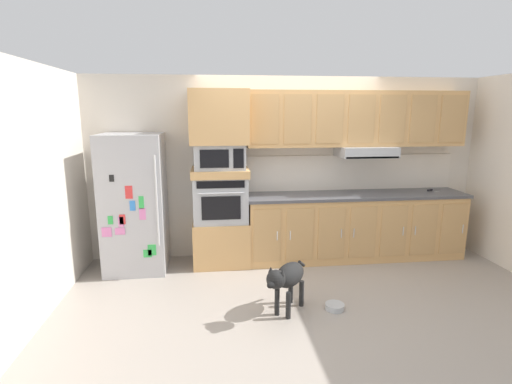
% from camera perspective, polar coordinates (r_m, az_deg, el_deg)
% --- Properties ---
extents(ground_plane, '(9.60, 9.60, 0.00)m').
position_cam_1_polar(ground_plane, '(4.86, 6.89, -13.02)').
color(ground_plane, '#9E9389').
extents(back_kitchen_wall, '(6.20, 0.12, 2.50)m').
position_cam_1_polar(back_kitchen_wall, '(5.55, 4.55, 3.66)').
color(back_kitchen_wall, beige).
rests_on(back_kitchen_wall, ground).
extents(side_panel_left, '(0.12, 7.10, 2.50)m').
position_cam_1_polar(side_panel_left, '(4.68, -28.20, 0.77)').
color(side_panel_left, beige).
rests_on(side_panel_left, ground).
extents(refrigerator, '(0.76, 0.73, 1.76)m').
position_cam_1_polar(refrigerator, '(5.19, -17.40, -1.58)').
color(refrigerator, '#ADADB2').
rests_on(refrigerator, ground).
extents(oven_base_cabinet, '(0.74, 0.62, 0.60)m').
position_cam_1_polar(oven_base_cabinet, '(5.32, -5.12, -7.24)').
color(oven_base_cabinet, tan).
rests_on(oven_base_cabinet, ground).
extents(built_in_oven, '(0.70, 0.62, 0.60)m').
position_cam_1_polar(built_in_oven, '(5.16, -5.25, -0.93)').
color(built_in_oven, '#A8AAAF').
rests_on(built_in_oven, oven_base_cabinet).
extents(appliance_mid_shelf, '(0.74, 0.62, 0.10)m').
position_cam_1_polar(appliance_mid_shelf, '(5.09, -5.32, 2.91)').
color(appliance_mid_shelf, tan).
rests_on(appliance_mid_shelf, built_in_oven).
extents(microwave, '(0.64, 0.54, 0.32)m').
position_cam_1_polar(microwave, '(5.06, -5.36, 5.26)').
color(microwave, '#A8AAAF').
rests_on(microwave, appliance_mid_shelf).
extents(appliance_upper_cabinet, '(0.74, 0.62, 0.68)m').
position_cam_1_polar(appliance_upper_cabinet, '(5.03, -5.48, 10.92)').
color(appliance_upper_cabinet, tan).
rests_on(appliance_upper_cabinet, microwave).
extents(lower_cabinet_run, '(3.00, 0.63, 0.88)m').
position_cam_1_polar(lower_cabinet_run, '(5.63, 14.28, -5.00)').
color(lower_cabinet_run, tan).
rests_on(lower_cabinet_run, ground).
extents(countertop_slab, '(3.04, 0.64, 0.04)m').
position_cam_1_polar(countertop_slab, '(5.52, 14.51, -0.41)').
color(countertop_slab, '#4C4C51').
rests_on(countertop_slab, lower_cabinet_run).
extents(backsplash_panel, '(3.04, 0.02, 0.50)m').
position_cam_1_polar(backsplash_panel, '(5.74, 13.63, 2.83)').
color(backsplash_panel, silver).
rests_on(backsplash_panel, countertop_slab).
extents(upper_cabinet_with_hood, '(3.00, 0.48, 0.88)m').
position_cam_1_polar(upper_cabinet_with_hood, '(5.52, 14.68, 10.07)').
color(upper_cabinet_with_hood, tan).
rests_on(upper_cabinet_with_hood, backsplash_panel).
extents(screwdriver, '(0.16, 0.16, 0.03)m').
position_cam_1_polar(screwdriver, '(6.03, 24.26, 0.26)').
color(screwdriver, black).
rests_on(screwdriver, countertop_slab).
extents(dog, '(0.53, 0.65, 0.57)m').
position_cam_1_polar(dog, '(4.02, 4.59, -12.42)').
color(dog, black).
rests_on(dog, ground).
extents(dog_food_bowl, '(0.20, 0.20, 0.06)m').
position_cam_1_polar(dog_food_bowl, '(4.30, 11.50, -16.15)').
color(dog_food_bowl, '#B2B7BC').
rests_on(dog_food_bowl, ground).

